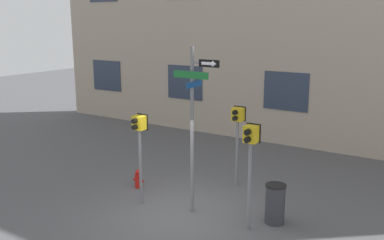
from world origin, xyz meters
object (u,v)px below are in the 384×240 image
trash_bin (275,204)px  pedestrian_signal_right (250,148)px  pedestrian_signal_left (139,135)px  fire_hydrant (138,179)px  pedestrian_signal_across (238,124)px  street_sign_pole (194,118)px

trash_bin → pedestrian_signal_right: bearing=-122.4°
pedestrian_signal_left → trash_bin: (3.57, 0.85, -1.46)m
pedestrian_signal_right → trash_bin: (0.42, 0.66, -1.53)m
trash_bin → fire_hydrant: bearing=180.0°
pedestrian_signal_left → pedestrian_signal_right: 3.16m
pedestrian_signal_right → fire_hydrant: bearing=170.5°
pedestrian_signal_right → pedestrian_signal_across: (-1.50, 2.37, -0.09)m
pedestrian_signal_across → trash_bin: bearing=-41.7°
fire_hydrant → pedestrian_signal_left: bearing=-47.0°
pedestrian_signal_left → pedestrian_signal_right: size_ratio=0.96×
pedestrian_signal_across → pedestrian_signal_right: bearing=-57.6°
pedestrian_signal_across → fire_hydrant: pedestrian_signal_across is taller
pedestrian_signal_right → fire_hydrant: (-3.95, 0.66, -1.77)m
pedestrian_signal_left → pedestrian_signal_across: bearing=57.3°
street_sign_pole → pedestrian_signal_right: street_sign_pole is taller
pedestrian_signal_left → pedestrian_signal_right: bearing=3.5°
pedestrian_signal_across → fire_hydrant: size_ratio=4.31×
trash_bin → pedestrian_signal_left: bearing=-166.6°
street_sign_pole → trash_bin: (2.02, 0.57, -2.04)m
street_sign_pole → pedestrian_signal_right: size_ratio=1.66×
pedestrian_signal_right → pedestrian_signal_left: bearing=-176.5°
street_sign_pole → pedestrian_signal_right: 1.69m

